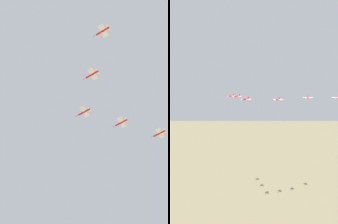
# 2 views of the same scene
# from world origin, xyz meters

# --- Properties ---
(jet_lead) EXTENTS (10.08, 8.30, 2.27)m
(jet_lead) POSITION_xyz_m (-16.33, 7.78, 189.62)
(jet_lead) COLOR red
(jet_port_inner) EXTENTS (10.08, 8.30, 2.27)m
(jet_port_inner) POSITION_xyz_m (8.42, 1.66, 188.88)
(jet_port_inner) COLOR red
(jet_starboard_inner) EXTENTS (10.08, 8.30, 2.27)m
(jet_starboard_inner) POSITION_xyz_m (-13.16, 33.09, 190.35)
(jet_starboard_inner) COLOR red
(jet_port_outer) EXTENTS (10.08, 8.30, 2.27)m
(jet_port_outer) POSITION_xyz_m (34.05, -3.87, 190.07)
(jet_port_outer) COLOR red
(jet_starboard_outer) EXTENTS (10.08, 8.30, 2.27)m
(jet_starboard_outer) POSITION_xyz_m (-9.11, 58.99, 189.17)
(jet_starboard_outer) COLOR red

